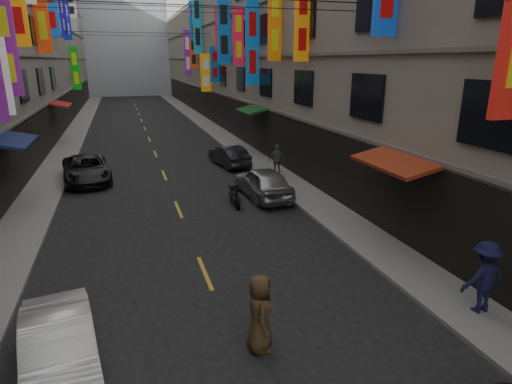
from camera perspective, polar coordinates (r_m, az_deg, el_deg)
sidewalk_left at (r=36.26m, az=-23.59°, el=6.07°), size 2.00×90.00×0.12m
sidewalk_right at (r=36.91m, az=-4.66°, el=7.61°), size 2.00×90.00×0.12m
building_row_right at (r=38.32m, az=4.43°, el=22.11°), size 10.14×90.00×19.00m
haze_block at (r=85.69m, az=-17.02°, el=19.68°), size 18.00×8.00×22.00m
shop_signage at (r=28.89m, az=-14.75°, el=22.56°), size 14.00×55.00×11.85m
street_awnings at (r=19.78m, az=-15.17°, el=7.46°), size 13.99×35.20×0.41m
overhead_cables at (r=23.76m, az=-13.56°, el=23.17°), size 14.00×38.04×1.24m
lane_markings at (r=33.15m, az=-13.70°, el=6.01°), size 0.12×80.20×0.01m
scooter_far_right at (r=18.84m, az=-2.90°, el=-0.44°), size 0.50×1.80×1.14m
car_left_mid at (r=9.80m, az=-24.72°, el=-18.65°), size 1.93×4.02×1.27m
car_left_far at (r=24.11m, az=-21.70°, el=2.84°), size 2.81×5.08×1.35m
car_right_mid at (r=19.78m, az=0.93°, el=1.29°), size 1.93×4.34×1.45m
car_right_far at (r=25.89m, az=-3.61°, el=4.84°), size 1.90×3.96×1.25m
pedestrian_rnear at (r=12.04m, az=28.11°, el=-9.96°), size 1.20×0.63×1.85m
pedestrian_rfar at (r=23.28m, az=2.84°, el=4.30°), size 1.01×0.60×1.68m
pedestrian_crossing at (r=9.59m, az=0.50°, el=-15.87°), size 0.73×0.96×1.79m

